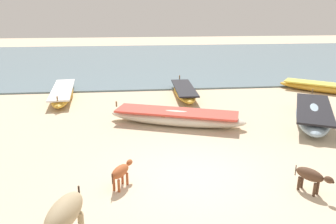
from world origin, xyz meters
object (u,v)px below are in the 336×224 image
Objects in this scene: fishing_boat_3 at (313,114)px; fishing_boat_5 at (176,117)px; fishing_boat_2 at (329,88)px; fishing_boat_1 at (184,91)px; calf_far_dark at (311,176)px; cow_adult_dun at (63,217)px; calf_near_rust at (121,172)px; fishing_boat_0 at (63,93)px.

fishing_boat_3 reaches higher than fishing_boat_5.
fishing_boat_2 is 5.09m from fishing_boat_3.
fishing_boat_1 is 8.91m from calf_far_dark.
fishing_boat_3 is 5.57× the size of calf_far_dark.
cow_adult_dun reaches higher than fishing_boat_1.
fishing_boat_3 is 9.77m from cow_adult_dun.
fishing_boat_3 reaches higher than fishing_boat_1.
fishing_boat_5 reaches higher than calf_near_rust.
fishing_boat_1 is 0.91× the size of fishing_boat_2.
fishing_boat_1 is at bearing 71.15° from fishing_boat_3.
fishing_boat_5 reaches higher than fishing_boat_2.
fishing_boat_0 is at bearing 88.59° from fishing_boat_1.
calf_near_rust is (0.89, 2.09, -0.31)m from cow_adult_dun.
fishing_boat_2 is at bearing -89.87° from fishing_boat_1.
fishing_boat_0 is 10.63m from cow_adult_dun.
fishing_boat_3 is (4.10, -4.19, 0.07)m from fishing_boat_1.
fishing_boat_0 is at bearing -152.35° from cow_adult_dun.
cow_adult_dun is 2.29m from calf_near_rust.
fishing_boat_3 is 5.01m from fishing_boat_5.
calf_far_dark is (7.14, -9.04, 0.17)m from fishing_boat_0.
fishing_boat_0 reaches higher than calf_near_rust.
fishing_boat_3 is (9.73, -4.45, 0.07)m from fishing_boat_0.
calf_near_rust is at bearing 13.28° from fishing_boat_0.
fishing_boat_3 is at bearing -89.48° from fishing_boat_2.
calf_near_rust is (-9.90, -7.94, 0.15)m from fishing_boat_2.
fishing_boat_5 reaches higher than calf_far_dark.
calf_far_dark is at bearing -67.71° from calf_near_rust.
fishing_boat_1 is at bearing 12.91° from calf_near_rust.
fishing_boat_2 is at bearing -19.66° from calf_near_rust.
cow_adult_dun reaches higher than calf_far_dark.
cow_adult_dun is at bearing 86.29° from fishing_boat_5.
fishing_boat_5 is (-0.90, -3.92, 0.04)m from fishing_boat_1.
fishing_boat_5 reaches higher than fishing_boat_0.
fishing_boat_2 is 12.69m from calf_near_rust.
fishing_boat_3 is 5.76× the size of calf_near_rust.
cow_adult_dun is at bearing -99.50° from fishing_boat_2.
cow_adult_dun is (2.01, -10.43, 0.47)m from fishing_boat_0.
fishing_boat_2 reaches higher than fishing_boat_1.
calf_near_rust is at bearing 173.72° from cow_adult_dun.
calf_far_dark is (-5.65, -8.64, 0.17)m from fishing_boat_2.
cow_adult_dun reaches higher than calf_near_rust.
calf_far_dark is at bearing 121.93° from cow_adult_dun.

